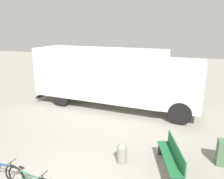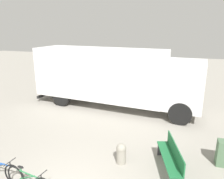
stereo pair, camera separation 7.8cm
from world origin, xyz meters
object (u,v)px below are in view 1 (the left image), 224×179
Objects in this scene: delivery_truck at (113,75)px; park_bench at (172,156)px; bollard_near_bench at (122,153)px; bicycle_near at (0,170)px.

delivery_truck is 4.76× the size of park_bench.
delivery_truck is at bearing 110.11° from bollard_near_bench.
park_bench is at bearing 0.75° from bollard_near_bench.
delivery_truck is 5.65m from bollard_near_bench.
delivery_truck is at bearing 18.44° from park_bench.
delivery_truck is 13.03× the size of bollard_near_bench.
delivery_truck reaches higher than bollard_near_bench.
bicycle_near is (-4.85, -1.95, -0.18)m from park_bench.
park_bench reaches higher than bollard_near_bench.
delivery_truck reaches higher than bicycle_near.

